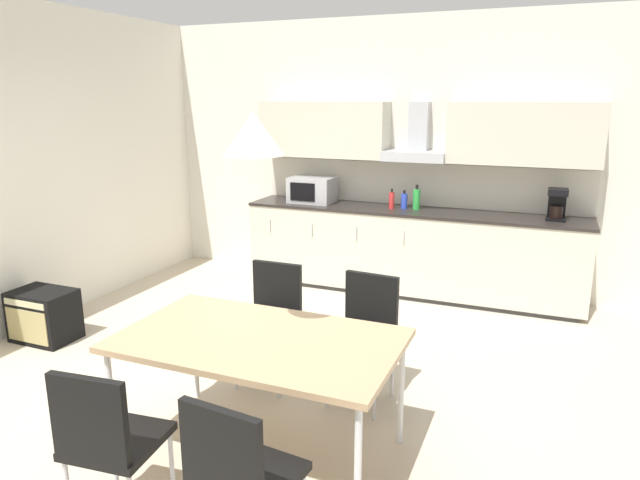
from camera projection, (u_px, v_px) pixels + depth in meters
ground_plane at (242, 403)px, 3.93m from camera, size 7.33×8.91×0.02m
wall_back at (375, 154)px, 6.29m from camera, size 5.86×0.10×2.87m
kitchen_counter at (410, 251)px, 6.03m from camera, size 3.52×0.61×0.90m
backsplash_tile at (418, 184)px, 6.12m from camera, size 3.50×0.02×0.45m
upper_wall_cabinets at (417, 132)px, 5.84m from camera, size 3.50×0.40×0.60m
microwave at (312, 190)px, 6.30m from camera, size 0.48×0.35×0.28m
coffee_maker at (557, 204)px, 5.40m from camera, size 0.18×0.19×0.30m
bottle_blue at (404, 201)px, 5.97m from camera, size 0.07×0.07×0.19m
bottle_red at (392, 200)px, 5.95m from camera, size 0.06×0.06×0.21m
bottle_green at (416, 199)px, 5.91m from camera, size 0.07×0.07×0.26m
dining_table at (259, 344)px, 3.21m from camera, size 1.57×0.93×0.73m
chair_near_right at (237, 471)px, 2.36m from camera, size 0.44×0.44×0.87m
chair_far_right at (366, 325)px, 3.87m from camera, size 0.43×0.43×0.87m
chair_far_left at (272, 311)px, 4.13m from camera, size 0.40×0.40×0.87m
chair_near_left at (106, 435)px, 2.61m from camera, size 0.44×0.44×0.87m
guitar_amp at (44, 315)px, 4.89m from camera, size 0.52×0.37×0.44m
pendant_lamp at (253, 134)px, 2.92m from camera, size 0.32×0.32×0.22m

